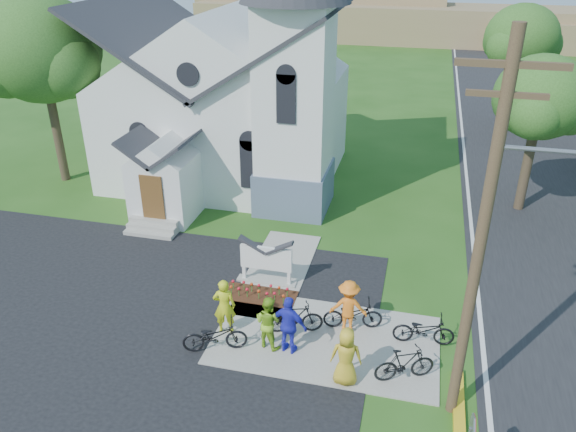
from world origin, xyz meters
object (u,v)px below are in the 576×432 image
(bike_2, at_px, (353,314))
(bike_4, at_px, (424,330))
(cyclist_0, at_px, (224,306))
(bike_0, at_px, (215,336))
(church_sign, at_px, (266,259))
(bike_3, at_px, (405,364))
(bike_1, at_px, (295,318))
(utility_pole, at_px, (485,234))
(cyclist_4, at_px, (346,356))
(cyclist_1, at_px, (268,322))
(cyclist_2, at_px, (289,325))
(cyclist_3, at_px, (348,307))

(bike_2, bearing_deg, bike_4, -109.44)
(cyclist_0, bearing_deg, bike_0, 76.17)
(church_sign, distance_m, bike_3, 6.48)
(bike_1, distance_m, bike_2, 1.89)
(church_sign, distance_m, cyclist_0, 3.09)
(bike_2, distance_m, bike_4, 2.25)
(utility_pole, xyz_separation_m, bike_2, (-3.14, 2.82, -4.85))
(bike_0, distance_m, cyclist_4, 4.10)
(bike_0, xyz_separation_m, bike_1, (2.16, 1.42, 0.03))
(cyclist_1, bearing_deg, cyclist_0, 6.60)
(utility_pole, xyz_separation_m, bike_4, (-0.91, 2.57, -4.86))
(cyclist_1, distance_m, cyclist_2, 0.71)
(bike_1, distance_m, bike_3, 3.75)
(cyclist_0, xyz_separation_m, cyclist_1, (1.52, -0.33, -0.09))
(church_sign, height_order, cyclist_3, cyclist_3)
(church_sign, height_order, cyclist_0, cyclist_0)
(bike_1, relative_size, bike_3, 1.02)
(cyclist_1, distance_m, cyclist_3, 2.62)
(church_sign, distance_m, bike_1, 3.09)
(bike_1, height_order, cyclist_2, cyclist_2)
(cyclist_3, bearing_deg, church_sign, -36.54)
(utility_pole, height_order, cyclist_3, utility_pole)
(bike_0, xyz_separation_m, cyclist_4, (4.06, -0.42, 0.40))
(cyclist_4, xyz_separation_m, bike_4, (2.09, 2.27, -0.42))
(church_sign, bearing_deg, cyclist_3, -32.33)
(cyclist_1, relative_size, cyclist_4, 0.96)
(cyclist_1, xyz_separation_m, cyclist_2, (0.69, -0.12, 0.10))
(cyclist_1, relative_size, bike_3, 0.98)
(bike_0, distance_m, cyclist_3, 4.26)
(cyclist_4, bearing_deg, bike_4, -138.87)
(cyclist_2, height_order, bike_4, cyclist_2)
(cyclist_2, bearing_deg, bike_4, -148.62)
(bike_3, xyz_separation_m, cyclist_4, (-1.61, -0.52, 0.38))
(utility_pole, relative_size, cyclist_1, 5.69)
(church_sign, height_order, cyclist_4, cyclist_4)
(cyclist_0, xyz_separation_m, bike_4, (6.16, 0.91, -0.47))
(cyclist_3, bearing_deg, bike_0, 22.40)
(church_sign, bearing_deg, cyclist_2, -63.98)
(bike_2, relative_size, bike_3, 1.06)
(bike_0, bearing_deg, bike_4, -93.99)
(bike_0, height_order, bike_1, bike_1)
(cyclist_2, distance_m, bike_2, 2.41)
(cyclist_1, xyz_separation_m, cyclist_4, (2.54, -1.02, 0.04))
(cyclist_1, relative_size, bike_2, 0.92)
(bike_0, distance_m, bike_4, 6.43)
(cyclist_0, relative_size, bike_2, 1.01)
(cyclist_3, relative_size, bike_3, 1.03)
(utility_pole, bearing_deg, cyclist_4, 174.29)
(church_sign, xyz_separation_m, cyclist_0, (-0.50, -3.05, -0.01))
(bike_4, bearing_deg, cyclist_2, 103.39)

